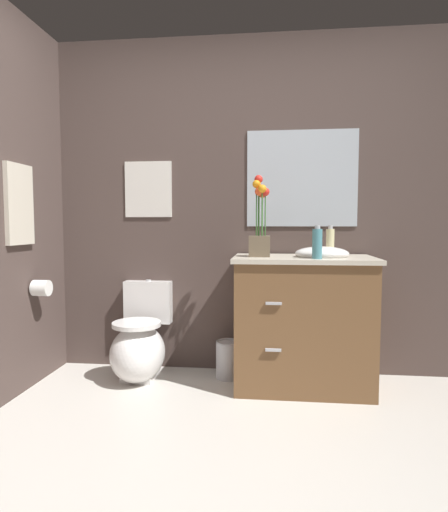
# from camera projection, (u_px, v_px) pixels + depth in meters

# --- Properties ---
(ground_plane) EXTENTS (9.82, 9.82, 0.00)m
(ground_plane) POSITION_uv_depth(u_px,v_px,m) (228.00, 506.00, 1.71)
(ground_plane) COLOR beige
(wall_back) EXTENTS (4.58, 0.05, 2.50)m
(wall_back) POSITION_uv_depth(u_px,v_px,m) (277.00, 206.00, 3.22)
(wall_back) COLOR #4C3D38
(wall_back) RESTS_ON ground_plane
(toilet) EXTENTS (0.38, 0.59, 0.69)m
(toilet) POSITION_uv_depth(u_px,v_px,m) (140.00, 345.00, 3.10)
(toilet) COLOR white
(toilet) RESTS_ON ground_plane
(vanity_cabinet) EXTENTS (0.94, 0.56, 1.08)m
(vanity_cabinet) POSITION_uv_depth(u_px,v_px,m) (303.00, 321.00, 2.93)
(vanity_cabinet) COLOR brown
(vanity_cabinet) RESTS_ON ground_plane
(flower_vase) EXTENTS (0.14, 0.14, 0.55)m
(flower_vase) POSITION_uv_depth(u_px,v_px,m) (260.00, 230.00, 2.90)
(flower_vase) COLOR brown
(flower_vase) RESTS_ON vanity_cabinet
(soap_bottle) EXTENTS (0.06, 0.06, 0.21)m
(soap_bottle) POSITION_uv_depth(u_px,v_px,m) (317.00, 243.00, 2.71)
(soap_bottle) COLOR teal
(soap_bottle) RESTS_ON vanity_cabinet
(lotion_bottle) EXTENTS (0.06, 0.06, 0.21)m
(lotion_bottle) POSITION_uv_depth(u_px,v_px,m) (330.00, 242.00, 2.97)
(lotion_bottle) COLOR beige
(lotion_bottle) RESTS_ON vanity_cabinet
(trash_bin) EXTENTS (0.18, 0.18, 0.27)m
(trash_bin) POSITION_uv_depth(u_px,v_px,m) (228.00, 359.00, 3.13)
(trash_bin) COLOR #B7B7BC
(trash_bin) RESTS_ON ground_plane
(wall_poster) EXTENTS (0.36, 0.01, 0.42)m
(wall_poster) POSITION_uv_depth(u_px,v_px,m) (148.00, 189.00, 3.28)
(wall_poster) COLOR silver
(wall_mirror) EXTENTS (0.80, 0.01, 0.70)m
(wall_mirror) POSITION_uv_depth(u_px,v_px,m) (302.00, 178.00, 3.15)
(wall_mirror) COLOR #B2BCC6
(hanging_towel) EXTENTS (0.03, 0.28, 0.52)m
(hanging_towel) POSITION_uv_depth(u_px,v_px,m) (19.00, 204.00, 2.78)
(hanging_towel) COLOR beige
(toilet_paper_roll) EXTENTS (0.11, 0.11, 0.11)m
(toilet_paper_roll) POSITION_uv_depth(u_px,v_px,m) (41.00, 288.00, 2.95)
(toilet_paper_roll) COLOR white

